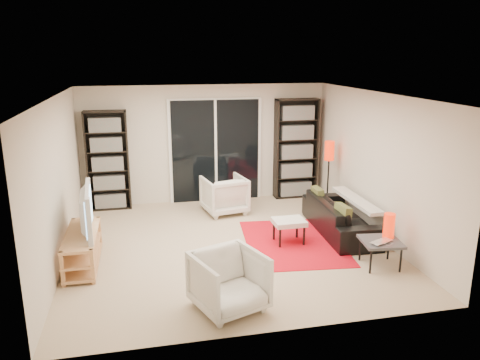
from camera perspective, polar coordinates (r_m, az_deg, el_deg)
name	(u,v)px	position (r m, az deg, el deg)	size (l,w,h in m)	color
floor	(229,245)	(7.64, -1.37, -7.95)	(5.00, 5.00, 0.00)	#C9B092
wall_back	(206,144)	(9.66, -4.22, 4.41)	(5.00, 0.02, 2.40)	beige
wall_front	(273,231)	(4.93, 4.05, -6.26)	(5.00, 0.02, 2.40)	beige
wall_left	(58,182)	(7.23, -21.28, -0.28)	(0.02, 5.00, 2.40)	beige
wall_right	(376,166)	(8.08, 16.26, 1.71)	(0.02, 5.00, 2.40)	beige
ceiling	(228,95)	(7.05, -1.50, 10.30)	(5.00, 5.00, 0.02)	white
sliding_door	(216,151)	(9.68, -3.00, 3.55)	(1.92, 0.08, 2.16)	white
bookshelf_left	(108,161)	(9.47, -15.81, 2.27)	(0.80, 0.30, 1.95)	black
bookshelf_right	(296,149)	(9.97, 6.84, 3.80)	(0.90, 0.30, 2.10)	black
tv_stand	(83,248)	(7.24, -18.64, -7.86)	(0.44, 1.37, 0.50)	#E4AB6D
tv	(81,211)	(7.04, -18.86, -3.57)	(1.16, 0.15, 0.67)	black
rug	(293,242)	(7.79, 6.48, -7.54)	(1.54, 2.08, 0.01)	red
sofa	(341,216)	(8.26, 12.16, -4.32)	(1.99, 0.78, 0.58)	black
armchair_back	(224,195)	(9.04, -1.92, -1.81)	(0.77, 0.79, 0.72)	silver
armchair_front	(229,282)	(5.72, -1.35, -12.29)	(0.77, 0.79, 0.72)	silver
ottoman	(289,223)	(7.65, 6.00, -5.23)	(0.51, 0.42, 0.40)	silver
side_table	(381,243)	(7.09, 16.79, -7.36)	(0.61, 0.61, 0.40)	#424247
laptop	(385,243)	(6.96, 17.21, -7.35)	(0.35, 0.23, 0.03)	silver
table_lamp	(389,226)	(7.16, 17.71, -5.31)	(0.16, 0.16, 0.36)	red
floor_lamp	(329,158)	(9.23, 10.81, 2.67)	(0.21, 0.21, 1.37)	black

